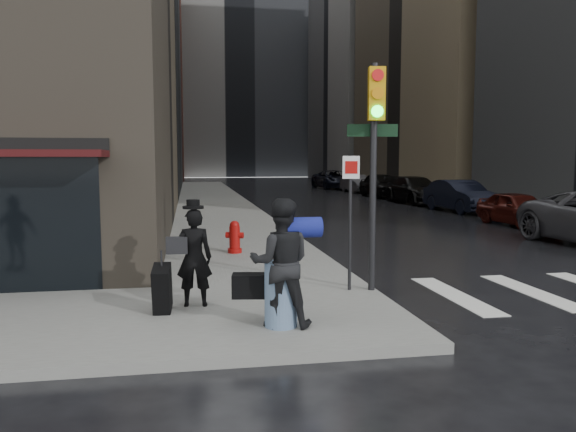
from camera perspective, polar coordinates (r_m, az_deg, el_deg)
name	(u,v)px	position (r m, az deg, el deg)	size (l,w,h in m)	color
ground	(280,319)	(9.13, -0.87, -10.44)	(140.00, 140.00, 0.00)	black
sidewalk_left	(211,199)	(35.76, -7.79, 1.76)	(4.00, 50.00, 0.15)	slate
sidewalk_right	(413,196)	(38.72, 12.62, 1.98)	(3.00, 50.00, 0.15)	slate
bldg_left_far	(87,70)	(72.36, -19.75, 13.75)	(22.00, 20.00, 26.00)	#562D1D
bldg_right_far	(413,78)	(72.74, 12.54, 13.51)	(22.00, 20.00, 25.00)	gray
bldg_distant	(236,70)	(88.00, -5.27, 14.55)	(40.00, 12.00, 32.00)	gray
man_overcoat	(188,262)	(9.24, -10.17, -4.63)	(0.96, 0.87, 1.78)	black
man_jeans	(280,263)	(8.04, -0.79, -4.75)	(1.30, 0.86, 1.85)	black
traffic_light	(372,145)	(10.20, 8.57, 7.10)	(1.02, 0.53, 4.10)	black
fire_hydrant	(235,238)	(14.50, -5.44, -2.29)	(0.48, 0.36, 0.83)	#960B09
parked_car_1	(518,209)	(23.30, 22.29, 0.70)	(1.56, 3.88, 1.32)	#3F110C
parked_car_2	(460,196)	(28.35, 17.09, 1.94)	(1.64, 4.72, 1.55)	black
parked_car_3	(415,190)	(33.41, 12.81, 2.59)	(2.17, 5.34, 1.55)	black
parked_car_4	(382,185)	(38.57, 9.50, 3.14)	(1.94, 4.83, 1.64)	black
parked_car_5	(357,184)	(43.83, 6.99, 3.29)	(1.44, 4.12, 1.36)	#454549
parked_car_6	(334,180)	(49.08, 4.65, 3.71)	(2.63, 5.71, 1.59)	black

